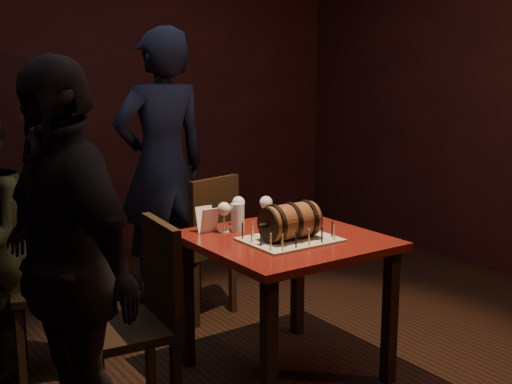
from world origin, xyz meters
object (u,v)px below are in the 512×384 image
Objects in this scene: wine_glass_left at (224,210)px; chair_back at (204,239)px; barrel_cake at (290,221)px; chair_left_rear at (67,275)px; person_left_front at (65,271)px; pint_of_ale at (238,218)px; wine_glass_mid at (238,204)px; pub_table at (286,257)px; person_back at (162,166)px; chair_left_front at (142,312)px; wine_glass_right at (266,204)px.

chair_back reaches higher than wine_glass_left.
chair_left_rear is (-0.88, 0.79, -0.33)m from barrel_cake.
person_left_front is (-0.28, -0.87, 0.31)m from chair_left_rear.
chair_left_rear is (-0.77, 0.48, -0.30)m from pint_of_ale.
barrel_cake reaches higher than wine_glass_left.
wine_glass_left is 1.00× the size of wine_glass_mid.
barrel_cake is at bearing -41.98° from chair_left_rear.
wine_glass_left is 0.10× the size of person_left_front.
pint_of_ale is at bearing 109.56° from barrel_cake.
pub_table is 5.59× the size of wine_glass_mid.
person_back reaches higher than chair_left_rear.
chair_left_front is at bearing 105.29° from person_left_front.
barrel_cake is 2.08× the size of wine_glass_right.
barrel_cake reaches higher than chair_left_rear.
chair_back is at bearing 74.47° from pint_of_ale.
chair_back is at bearing 78.93° from wine_glass_mid.
wine_glass_left is at bearing -32.88° from chair_left_rear.
wine_glass_left is 0.91m from chair_left_rear.
chair_left_front is at bearing -132.82° from chair_back.
wine_glass_left is at bearing 105.61° from person_left_front.
chair_left_rear is at bearing 147.94° from pint_of_ale.
chair_back reaches higher than wine_glass_right.
person_left_front reaches higher than chair_back.
pub_table is at bearing -51.74° from wine_glass_left.
chair_back is 1.26m from chair_left_front.
wine_glass_mid is at bearing 106.69° from person_left_front.
pint_of_ale is 0.96m from chair_left_rear.
wine_glass_mid is 1.07× the size of pint_of_ale.
chair_left_front is at bearing 179.26° from pub_table.
wine_glass_right is at bearing 76.33° from pub_table.
person_left_front is at bearing -157.46° from chair_left_front.
chair_back is 1.00× the size of chair_left_rear.
person_back is 1.13× the size of person_left_front.
barrel_cake is 0.18× the size of person_back.
chair_back is at bearing 12.64° from chair_left_rear.
barrel_cake is 2.08× the size of wine_glass_left.
chair_left_front is at bearing 173.90° from barrel_cake.
wine_glass_left is 0.09× the size of person_back.
person_back is (-0.05, 0.47, 0.41)m from chair_back.
chair_left_rear is (-0.70, 0.46, -0.35)m from wine_glass_left.
wine_glass_left is 0.80m from chair_back.
wine_glass_right is at bearing 101.28° from person_left_front.
pint_of_ale is at bearing 84.20° from person_back.
wine_glass_left is 0.08m from pint_of_ale.
pint_of_ale is (0.07, -0.03, -0.05)m from wine_glass_left.
wine_glass_left is 1.00× the size of wine_glass_right.
barrel_cake is at bearing 89.87° from person_back.
wine_glass_mid is at bearing 24.66° from chair_left_front.
wine_glass_left is 0.74m from chair_left_front.
wine_glass_left is 0.17× the size of chair_left_front.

